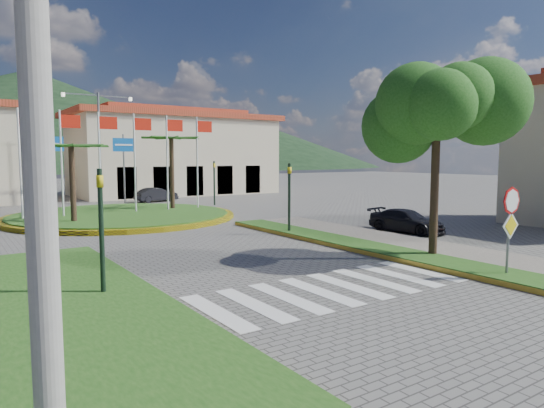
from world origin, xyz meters
TOP-DOWN VIEW (x-y plane):
  - ground at (0.00, 0.00)m, footprint 160.00×160.00m
  - sidewalk_right at (6.00, 2.00)m, footprint 4.00×28.00m
  - verge_right at (4.80, 2.00)m, footprint 1.60×28.00m
  - median_left at (-6.50, 6.00)m, footprint 5.00×14.00m
  - crosswalk at (0.00, 4.00)m, footprint 8.00×3.00m
  - roundabout_island at (0.00, 22.00)m, footprint 12.70×12.70m
  - stop_sign at (4.90, 1.96)m, footprint 0.80×0.11m
  - deciduous_tree at (5.50, 5.00)m, footprint 3.60×3.60m
  - utility_pole at (-7.50, 0.00)m, footprint 0.32×0.32m
  - traffic_light_left at (-5.20, 6.50)m, footprint 0.15×0.18m
  - traffic_light_right at (4.50, 12.00)m, footprint 0.15×0.18m
  - traffic_light_far at (8.00, 26.00)m, footprint 0.18×0.15m
  - direction_sign_west at (-2.00, 30.97)m, footprint 1.60×0.14m
  - direction_sign_east at (3.00, 30.97)m, footprint 1.60×0.14m
  - street_lamp_centre at (1.00, 30.00)m, footprint 4.80×0.16m
  - building_right at (10.00, 38.00)m, footprint 19.08×9.54m
  - hill_far_mid at (15.00, 160.00)m, footprint 180.00×180.00m
  - hill_far_east at (70.00, 135.00)m, footprint 120.00×120.00m
  - car_dark_b at (5.45, 30.90)m, footprint 3.47×1.64m
  - car_side_right at (9.42, 9.47)m, footprint 2.01×3.81m

SIDE VIEW (x-z plane):
  - ground at x=0.00m, z-range 0.00..0.00m
  - crosswalk at x=0.00m, z-range 0.00..0.01m
  - sidewalk_right at x=6.00m, z-range 0.00..0.15m
  - verge_right at x=4.80m, z-range 0.00..0.18m
  - median_left at x=-6.50m, z-range 0.00..0.18m
  - roundabout_island at x=0.00m, z-range -2.83..3.17m
  - car_side_right at x=9.42m, z-range 0.00..1.05m
  - car_dark_b at x=5.45m, z-range 0.00..1.10m
  - stop_sign at x=4.90m, z-range 0.47..3.12m
  - traffic_light_left at x=-5.20m, z-range 0.34..3.54m
  - traffic_light_right at x=4.50m, z-range 0.34..3.54m
  - traffic_light_far at x=8.00m, z-range 0.34..3.54m
  - direction_sign_west at x=-2.00m, z-range 0.93..6.13m
  - direction_sign_east at x=3.00m, z-range 0.93..6.13m
  - building_right at x=10.00m, z-range -0.12..7.93m
  - street_lamp_centre at x=1.00m, z-range 0.50..8.50m
  - utility_pole at x=-7.50m, z-range 0.00..9.00m
  - deciduous_tree at x=5.50m, z-range 1.78..8.58m
  - hill_far_east at x=70.00m, z-range 0.00..18.00m
  - hill_far_mid at x=15.00m, z-range 0.00..30.00m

